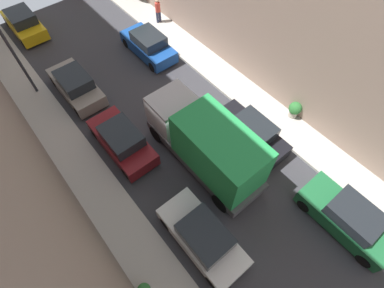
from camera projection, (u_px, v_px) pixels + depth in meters
ground at (175, 132)px, 16.05m from camera, size 32.00×32.00×0.00m
sidewalk_left at (94, 184)px, 14.23m from camera, size 2.00×44.00×0.15m
sidewalk_right at (239, 89)px, 17.75m from camera, size 2.00×44.00×0.15m
parked_car_left_2 at (203, 237)px, 12.15m from camera, size 1.78×4.20×1.57m
parked_car_left_3 at (122, 141)px, 14.85m from camera, size 1.78×4.20×1.57m
parked_car_left_4 at (76, 85)px, 17.02m from camera, size 1.78×4.20×1.57m
parked_car_left_5 at (24, 23)px, 20.39m from camera, size 1.78×4.20×1.57m
parked_car_right_0 at (348, 218)px, 12.61m from camera, size 1.78×4.20×1.57m
parked_car_right_1 at (250, 133)px, 15.12m from camera, size 1.78×4.20×1.57m
parked_car_right_2 at (149, 45)px, 19.07m from camera, size 1.78×4.20×1.57m
delivery_truck at (207, 144)px, 13.46m from camera, size 2.26×6.60×3.38m
pedestrian at (158, 10)px, 20.65m from camera, size 0.40×0.36×1.72m
potted_plant_2 at (295, 109)px, 16.02m from camera, size 0.71×0.71×1.01m
lamp_post at (6, 42)px, 14.66m from camera, size 0.44×0.44×5.28m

